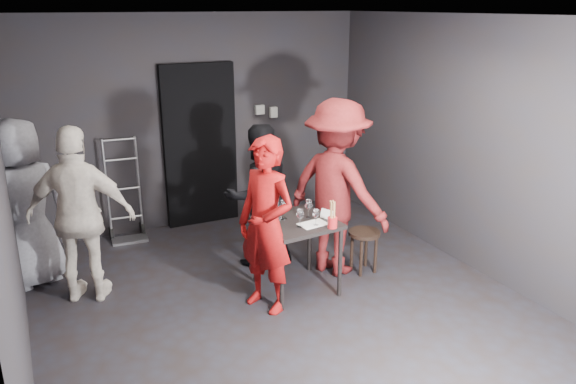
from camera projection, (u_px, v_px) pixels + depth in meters
name	position (u px, v px, depth m)	size (l,w,h in m)	color
floor	(281.00, 303.00, 5.51)	(4.50, 5.00, 0.02)	black
ceiling	(280.00, 15.00, 4.65)	(4.50, 5.00, 0.02)	silver
wall_back	(198.00, 122.00, 7.21)	(4.50, 0.04, 2.70)	black
wall_front	(484.00, 292.00, 2.95)	(4.50, 0.04, 2.70)	black
wall_left	(6.00, 209.00, 4.14)	(0.04, 5.00, 2.70)	black
wall_right	(470.00, 145.00, 6.01)	(0.04, 5.00, 2.70)	black
doorway	(200.00, 146.00, 7.25)	(0.95, 0.10, 2.10)	black
wallbox_upper	(260.00, 110.00, 7.48)	(0.12, 0.06, 0.12)	#B7B7B2
wallbox_lower	(273.00, 112.00, 7.58)	(0.10, 0.06, 0.14)	#B7B7B2
hand_truck	(127.00, 221.00, 6.96)	(0.43, 0.36, 1.28)	#B2B2B7
tasting_table	(297.00, 230.00, 5.59)	(0.72, 0.72, 0.75)	black
stool	(364.00, 240.00, 6.06)	(0.34, 0.34, 0.47)	black
server_red	(266.00, 215.00, 5.16)	(0.69, 0.45, 1.89)	#9F0D0D
woman_black	(258.00, 191.00, 6.13)	(0.82, 0.45, 1.69)	black
man_maroon	(338.00, 166.00, 5.83)	(1.54, 0.71, 2.38)	maroon
bystander_cream	(79.00, 202.00, 5.30)	(1.19, 0.57, 2.03)	white
bystander_grey	(22.00, 191.00, 5.59)	(1.00, 0.55, 2.05)	gray
tasting_mat	(313.00, 224.00, 5.47)	(0.28, 0.18, 0.00)	white
wine_glass_a	(278.00, 219.00, 5.35)	(0.07, 0.07, 0.18)	white
wine_glass_b	(275.00, 210.00, 5.52)	(0.09, 0.09, 0.22)	white
wine_glass_c	(284.00, 209.00, 5.56)	(0.08, 0.08, 0.22)	white
wine_glass_d	(300.00, 217.00, 5.37)	(0.08, 0.08, 0.20)	white
wine_glass_e	(316.00, 216.00, 5.42)	(0.07, 0.07, 0.18)	white
wine_glass_f	(309.00, 208.00, 5.60)	(0.08, 0.08, 0.21)	white
wine_bottle	(270.00, 213.00, 5.39)	(0.08, 0.08, 0.33)	black
breadstick_cup	(333.00, 215.00, 5.34)	(0.09, 0.09, 0.29)	red
reserved_card	(326.00, 214.00, 5.60)	(0.08, 0.12, 0.09)	white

